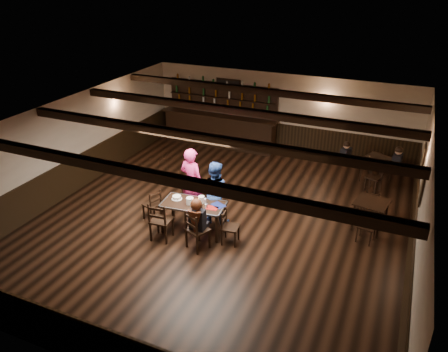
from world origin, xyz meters
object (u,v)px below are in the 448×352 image
at_px(chair_near_left, 159,219).
at_px(woman_pink, 192,182).
at_px(man_blue, 214,192).
at_px(bar_counter, 220,125).
at_px(cake, 177,198).
at_px(dining_table, 193,207).
at_px(chair_near_right, 195,228).

distance_m(chair_near_left, woman_pink, 1.47).
distance_m(man_blue, bar_counter, 5.20).
bearing_deg(bar_counter, cake, -77.10).
bearing_deg(man_blue, dining_table, 66.00).
distance_m(chair_near_left, chair_near_right, 0.91).
xyz_separation_m(chair_near_left, bar_counter, (-1.17, 6.12, 0.14)).
xyz_separation_m(chair_near_right, bar_counter, (-2.08, 6.11, 0.16)).
distance_m(chair_near_left, bar_counter, 6.23).
xyz_separation_m(chair_near_right, woman_pink, (-0.80, 1.42, 0.34)).
height_order(cake, bar_counter, bar_counter).
xyz_separation_m(man_blue, cake, (-0.74, -0.58, -0.02)).
height_order(chair_near_left, bar_counter, bar_counter).
bearing_deg(man_blue, chair_near_left, 58.26).
bearing_deg(chair_near_right, man_blue, 94.82).
distance_m(chair_near_right, man_blue, 1.33).
relative_size(dining_table, woman_pink, 0.87).
distance_m(dining_table, man_blue, 0.69).
height_order(woman_pink, bar_counter, bar_counter).
relative_size(chair_near_left, chair_near_right, 1.03).
height_order(woman_pink, cake, woman_pink).
bearing_deg(cake, chair_near_right, -40.48).
bearing_deg(cake, dining_table, -4.52).
xyz_separation_m(chair_near_right, cake, (-0.85, 0.73, 0.22)).
bearing_deg(woman_pink, bar_counter, -64.35).
bearing_deg(chair_near_left, man_blue, 58.55).
distance_m(chair_near_right, cake, 1.14).
distance_m(dining_table, bar_counter, 5.68).
bearing_deg(chair_near_left, dining_table, 52.64).
distance_m(man_blue, cake, 0.94).
xyz_separation_m(cake, bar_counter, (-1.23, 5.38, -0.06)).
relative_size(dining_table, chair_near_left, 1.58).
bearing_deg(woman_pink, chair_near_right, 129.63).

